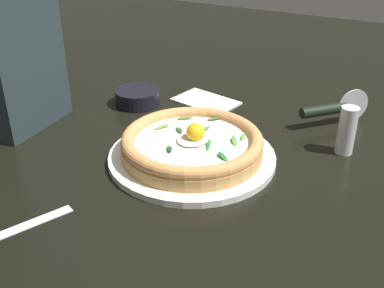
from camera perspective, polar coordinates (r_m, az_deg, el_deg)
ground_plane at (r=0.86m, az=-2.01°, el=-2.46°), size 2.40×2.40×0.03m
pizza_plate at (r=0.84m, az=0.00°, el=-1.56°), size 0.30×0.30×0.01m
pizza at (r=0.83m, az=0.01°, el=0.04°), size 0.25×0.25×0.06m
side_bowl at (r=1.06m, az=-6.62°, el=5.70°), size 0.10×0.10×0.03m
pizza_cutter at (r=0.99m, az=16.52°, el=4.09°), size 0.12×0.12×0.07m
folded_napkin at (r=1.07m, az=1.69°, el=5.30°), size 0.12×0.16×0.01m
pepper_shaker at (r=0.89m, az=18.29°, el=1.57°), size 0.03×0.03×0.09m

